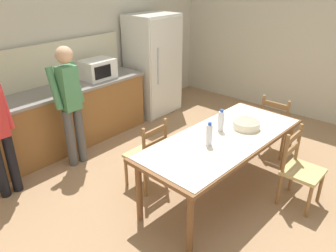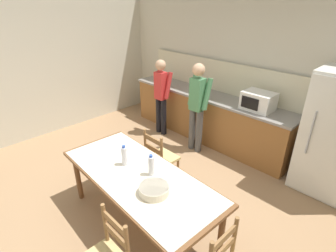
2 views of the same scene
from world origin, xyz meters
The scene contains 13 objects.
ground_plane centered at (0.00, 0.00, 0.00)m, with size 8.32×8.32×0.00m, color #9E7A56.
wall_back centered at (0.00, 2.66, 1.45)m, with size 6.52×0.12×2.90m, color beige.
wall_left centered at (-3.26, 0.00, 1.45)m, with size 0.12×5.20×2.90m, color beige.
kitchen_counter centered at (-0.73, 2.23, 0.47)m, with size 3.52×0.66×0.94m.
counter_splashback centered at (-0.73, 2.54, 1.24)m, with size 3.48×0.03×0.60m, color beige.
microwave centered at (0.32, 2.21, 1.09)m, with size 0.50×0.39×0.30m.
dining_table centered at (0.16, -0.23, 0.70)m, with size 2.19×1.00×0.78m.
bottle_near_centre centered at (-0.11, -0.22, 0.90)m, with size 0.07×0.07×0.27m.
bottle_off_centre centered at (0.27, -0.12, 0.90)m, with size 0.07×0.07×0.27m.
serving_bowl centered at (0.53, -0.31, 0.83)m, with size 0.32×0.32×0.09m.
chair_side_far_left centered at (-0.30, 0.54, 0.44)m, with size 0.43×0.41×0.91m.
person_at_sink centered at (-1.51, 1.71, 0.88)m, with size 0.39×0.27×1.56m.
person_at_counter centered at (-0.56, 1.69, 0.93)m, with size 0.42×0.29×1.65m.
Camera 2 is at (2.17, -1.72, 2.63)m, focal length 28.00 mm.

